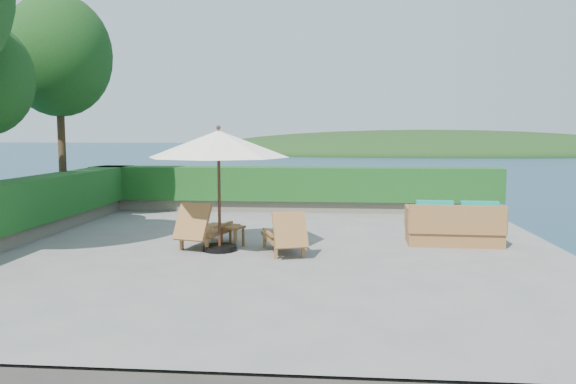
# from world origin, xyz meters

# --- Properties ---
(ground) EXTENTS (12.00, 12.00, 0.00)m
(ground) POSITION_xyz_m (0.00, 0.00, 0.00)
(ground) COLOR gray
(ground) RESTS_ON ground
(foundation) EXTENTS (12.00, 12.00, 3.00)m
(foundation) POSITION_xyz_m (0.00, 0.00, -1.55)
(foundation) COLOR #514940
(foundation) RESTS_ON ocean
(offshore_island) EXTENTS (126.00, 57.60, 12.60)m
(offshore_island) POSITION_xyz_m (25.00, 140.00, -3.00)
(offshore_island) COLOR #183213
(offshore_island) RESTS_ON ocean
(planter_wall_far) EXTENTS (12.00, 0.60, 0.36)m
(planter_wall_far) POSITION_xyz_m (0.00, 5.60, 0.18)
(planter_wall_far) COLOR gray
(planter_wall_far) RESTS_ON ground
(planter_wall_left) EXTENTS (0.60, 12.00, 0.36)m
(planter_wall_left) POSITION_xyz_m (-5.60, 0.00, 0.18)
(planter_wall_left) COLOR gray
(planter_wall_left) RESTS_ON ground
(hedge_far) EXTENTS (12.40, 0.90, 1.00)m
(hedge_far) POSITION_xyz_m (0.00, 5.60, 0.85)
(hedge_far) COLOR #124016
(hedge_far) RESTS_ON planter_wall_far
(hedge_left) EXTENTS (0.90, 12.40, 1.00)m
(hedge_left) POSITION_xyz_m (-5.60, 0.00, 0.85)
(hedge_left) COLOR #124016
(hedge_left) RESTS_ON planter_wall_left
(tree_far) EXTENTS (2.80, 2.80, 6.03)m
(tree_far) POSITION_xyz_m (-6.00, 3.20, 4.40)
(tree_far) COLOR #3E2E18
(tree_far) RESTS_ON ground
(patio_umbrella) EXTENTS (2.94, 2.94, 2.53)m
(patio_umbrella) POSITION_xyz_m (-1.00, -0.27, 2.14)
(patio_umbrella) COLOR black
(patio_umbrella) RESTS_ON ground
(lounge_left) EXTENTS (1.14, 1.82, 0.97)m
(lounge_left) POSITION_xyz_m (-1.37, 0.11, 0.41)
(lounge_left) COLOR olive
(lounge_left) RESTS_ON ground
(lounge_right) EXTENTS (1.08, 1.67, 0.89)m
(lounge_right) POSITION_xyz_m (0.34, -0.43, 0.37)
(lounge_right) COLOR olive
(lounge_right) RESTS_ON ground
(side_table) EXTENTS (0.54, 0.54, 0.44)m
(side_table) POSITION_xyz_m (-0.81, 0.12, 0.36)
(side_table) COLOR brown
(side_table) RESTS_ON ground
(wicker_loveseat) EXTENTS (2.03, 1.10, 0.98)m
(wicker_loveseat) POSITION_xyz_m (3.86, 0.80, 0.38)
(wicker_loveseat) COLOR olive
(wicker_loveseat) RESTS_ON ground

